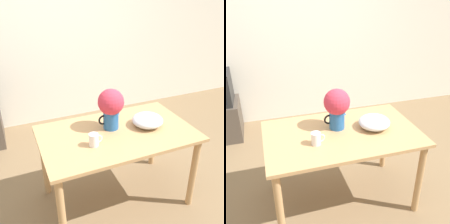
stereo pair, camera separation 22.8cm
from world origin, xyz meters
TOP-DOWN VIEW (x-y plane):
  - ground_plane at (0.00, 0.00)m, footprint 12.00×12.00m
  - wall_back at (0.00, 1.92)m, footprint 8.00×0.05m
  - table at (0.04, -0.03)m, footprint 1.34×0.81m
  - flower_vase at (0.02, 0.06)m, footprint 0.23×0.23m
  - coffee_mug at (-0.22, -0.15)m, footprint 0.11×0.08m
  - white_bowl at (0.34, -0.03)m, footprint 0.28×0.28m

SIDE VIEW (x-z plane):
  - ground_plane at x=0.00m, z-range 0.00..0.00m
  - table at x=0.04m, z-range 0.27..1.03m
  - coffee_mug at x=-0.22m, z-range 0.76..0.86m
  - white_bowl at x=0.34m, z-range 0.76..0.86m
  - flower_vase at x=0.02m, z-range 0.79..1.16m
  - wall_back at x=0.00m, z-range 0.00..2.60m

